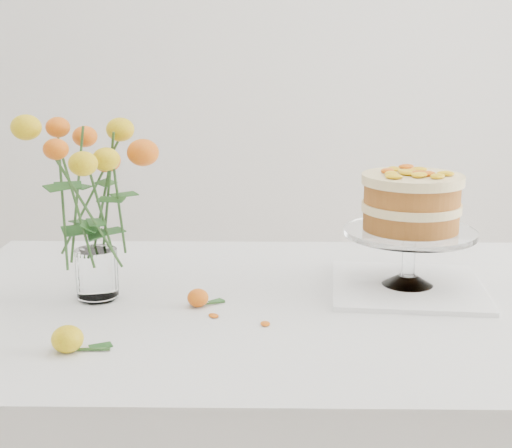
{
  "coord_description": "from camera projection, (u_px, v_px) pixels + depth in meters",
  "views": [
    {
      "loc": [
        -0.02,
        -1.39,
        1.26
      ],
      "look_at": [
        -0.04,
        0.04,
        0.91
      ],
      "focal_mm": 50.0,
      "sensor_mm": 36.0,
      "label": 1
    }
  ],
  "objects": [
    {
      "name": "napkin",
      "position": [
        407.0,
        286.0,
        1.54
      ],
      "size": [
        0.35,
        0.35,
        0.01
      ],
      "primitive_type": "cube",
      "rotation": [
        0.0,
        0.0,
        -0.09
      ],
      "color": "white",
      "rests_on": "table"
    },
    {
      "name": "stray_petal_a",
      "position": [
        214.0,
        316.0,
        1.38
      ],
      "size": [
        0.03,
        0.02,
        0.0
      ],
      "primitive_type": "ellipsoid",
      "color": "yellow",
      "rests_on": "table"
    },
    {
      "name": "stray_petal_b",
      "position": [
        265.0,
        324.0,
        1.34
      ],
      "size": [
        0.03,
        0.02,
        0.0
      ],
      "primitive_type": "ellipsoid",
      "color": "yellow",
      "rests_on": "table"
    },
    {
      "name": "rose_vase",
      "position": [
        92.0,
        179.0,
        1.41
      ],
      "size": [
        0.29,
        0.29,
        0.43
      ],
      "rotation": [
        0.0,
        0.0,
        -0.02
      ],
      "color": "white",
      "rests_on": "table"
    },
    {
      "name": "cake_stand",
      "position": [
        411.0,
        208.0,
        1.5
      ],
      "size": [
        0.28,
        0.28,
        0.25
      ],
      "rotation": [
        0.0,
        0.0,
        0.35
      ],
      "color": "white",
      "rests_on": "napkin"
    },
    {
      "name": "loose_rose_near",
      "position": [
        68.0,
        339.0,
        1.21
      ],
      "size": [
        0.1,
        0.05,
        0.05
      ],
      "rotation": [
        0.0,
        0.0,
        0.05
      ],
      "color": "yellow",
      "rests_on": "table"
    },
    {
      "name": "loose_rose_far",
      "position": [
        198.0,
        298.0,
        1.43
      ],
      "size": [
        0.08,
        0.04,
        0.04
      ],
      "rotation": [
        0.0,
        0.0,
        0.31
      ],
      "color": "#E6510B",
      "rests_on": "table"
    },
    {
      "name": "table",
      "position": [
        275.0,
        336.0,
        1.49
      ],
      "size": [
        1.43,
        0.93,
        0.76
      ],
      "color": "tan",
      "rests_on": "ground"
    }
  ]
}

